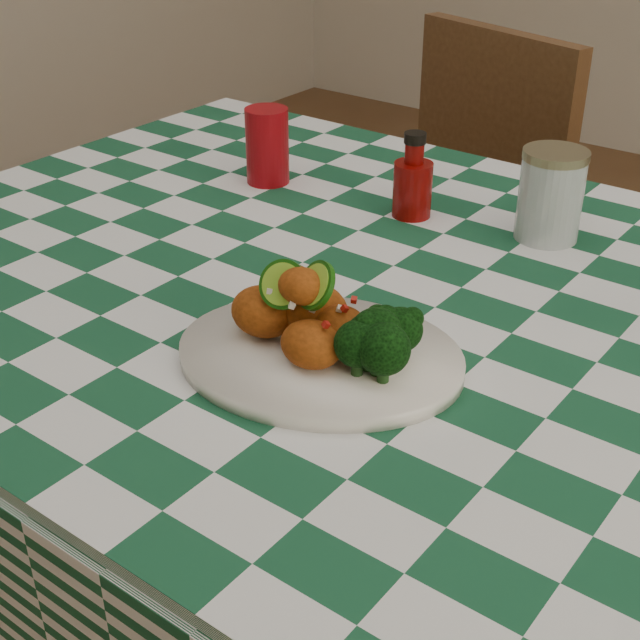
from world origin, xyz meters
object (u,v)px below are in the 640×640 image
Objects in this scene: fried_chicken_pile at (307,308)px; dining_table at (417,547)px; red_tumbler at (267,146)px; mason_jar at (551,195)px; wooden_chair_left at (420,260)px; plate at (320,357)px; ketchup_bottle at (413,175)px.

dining_table is at bearing 74.36° from fried_chicken_pile.
red_tumbler is (-0.38, 0.39, -0.00)m from fried_chicken_pile.
wooden_chair_left is (-0.44, 0.41, -0.39)m from mason_jar.
fried_chicken_pile reaches higher than plate.
wooden_chair_left is (-0.39, 0.87, -0.33)m from plate.
red_tumbler is 0.46m from mason_jar.
ketchup_bottle reaches higher than plate.
wooden_chair_left is (-0.25, 0.46, -0.39)m from ketchup_bottle.
mason_jar is (0.07, 0.46, -0.00)m from fried_chicken_pile.
plate is 0.06m from fried_chicken_pile.
red_tumbler is (-0.43, 0.20, 0.45)m from dining_table.
mason_jar reaches higher than ketchup_bottle.
fried_chicken_pile is 0.54m from red_tumbler.
dining_table is 0.80m from wooden_chair_left.
ketchup_bottle is 0.65m from wooden_chair_left.
plate reaches higher than dining_table.
mason_jar reaches higher than red_tumbler.
fried_chicken_pile is (-0.02, 0.00, 0.06)m from plate.
dining_table is 0.54m from ketchup_bottle.
fried_chicken_pile is 1.13× the size of mason_jar.
dining_table is 13.11× the size of ketchup_bottle.
ketchup_bottle is (-0.12, 0.41, -0.00)m from fried_chicken_pile.
red_tumbler reaches higher than plate.
wooden_chair_left is (0.01, 0.48, -0.38)m from red_tumbler.
red_tumbler is 0.13× the size of wooden_chair_left.
plate is 0.34× the size of wooden_chair_left.
wooden_chair_left is at bearing 121.78° from dining_table.
dining_table is 0.53m from mason_jar.
dining_table is at bearing -51.91° from ketchup_bottle.
wooden_chair_left is at bearing 113.10° from fried_chicken_pile.
red_tumbler is at bearing -175.01° from ketchup_bottle.
mason_jar is (0.45, 0.07, 0.00)m from red_tumbler.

